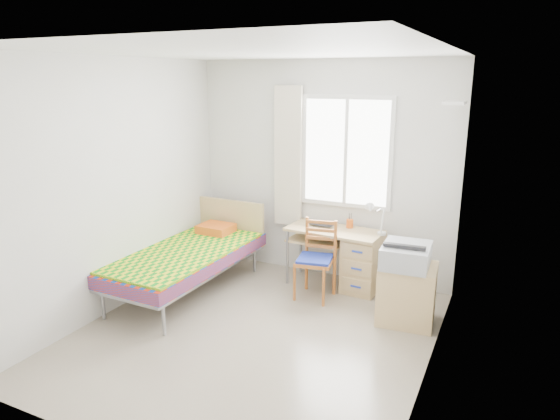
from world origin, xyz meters
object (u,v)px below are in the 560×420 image
object	(u,v)px
chair	(317,254)
printer	(406,255)
cabinet	(407,294)
desk	(357,258)
bed	(190,256)

from	to	relation	value
chair	printer	xyz separation A→B (m)	(1.00, -0.19, 0.21)
printer	cabinet	bearing A→B (deg)	18.76
desk	cabinet	xyz separation A→B (m)	(0.69, -0.56, -0.08)
chair	cabinet	distance (m)	1.06
bed	cabinet	xyz separation A→B (m)	(2.39, 0.31, -0.13)
bed	cabinet	world-z (taller)	bed
cabinet	printer	distance (m)	0.41
desk	printer	size ratio (longest dim) A/B	2.07
cabinet	bed	bearing A→B (deg)	-177.65
desk	chair	bearing A→B (deg)	-128.01
chair	desk	bearing A→B (deg)	37.68
bed	desk	bearing A→B (deg)	28.60
printer	bed	bearing A→B (deg)	-176.19
desk	printer	distance (m)	0.93
cabinet	printer	world-z (taller)	printer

